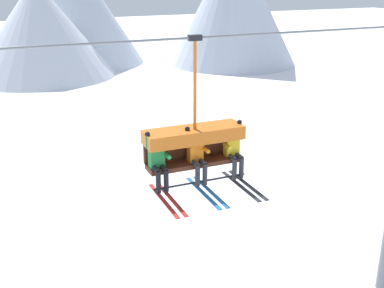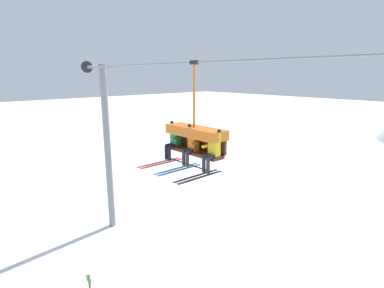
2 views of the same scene
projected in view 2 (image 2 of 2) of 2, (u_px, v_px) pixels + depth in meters
The scene contains 7 objects.
ground_plane at pixel (192, 286), 12.13m from camera, with size 200.00×200.00×0.00m, color white.
lift_tower_near at pixel (107, 146), 15.96m from camera, with size 0.36×1.88×9.00m.
lift_cable at pixel (188, 63), 9.14m from camera, with size 16.90×0.05×0.05m.
chairlift_chair at pixel (196, 136), 9.50m from camera, with size 2.24×0.74×3.18m.
skier_green at pixel (173, 141), 10.08m from camera, with size 0.48×1.70×1.34m.
skier_orange at pixel (191, 145), 9.43m from camera, with size 0.48×1.70×1.34m.
skier_yellow at pixel (211, 151), 8.77m from camera, with size 0.48×1.70×1.34m.
Camera 2 is at (7.78, -7.05, 8.38)m, focal length 28.00 mm.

